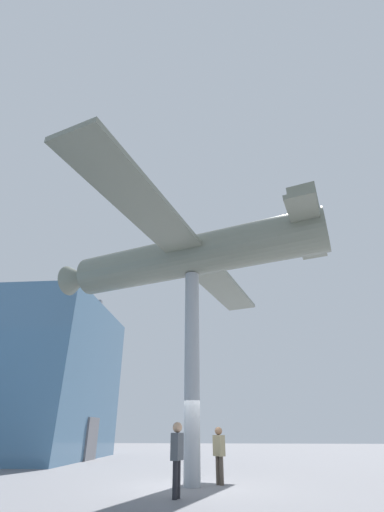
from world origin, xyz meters
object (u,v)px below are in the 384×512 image
(suspended_airplane, at_px, (186,257))
(visitor_person, at_px, (219,451))
(visitor_second, at_px, (177,453))
(support_pylon_central, at_px, (192,367))

(suspended_airplane, height_order, visitor_person, suspended_airplane)
(suspended_airplane, relative_size, visitor_second, 8.10)
(visitor_person, xyz_separation_m, visitor_second, (-2.62, 1.12, 0.07))
(suspended_airplane, distance_m, visitor_person, 7.27)
(visitor_person, distance_m, visitor_second, 2.85)
(suspended_airplane, xyz_separation_m, visitor_person, (0.42, -1.12, -7.17))
(suspended_airplane, xyz_separation_m, visitor_second, (-2.20, -0.01, -7.10))
(support_pylon_central, distance_m, suspended_airplane, 4.51)
(visitor_person, height_order, visitor_second, visitor_second)
(support_pylon_central, relative_size, suspended_airplane, 0.50)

